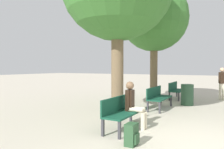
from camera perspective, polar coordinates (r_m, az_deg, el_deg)
The scene contains 9 objects.
ground_plane at distance 5.07m, azimuth 20.21°, elevation -16.50°, with size 80.00×80.00×0.00m, color beige.
bench_row_0 at distance 5.72m, azimuth 2.80°, elevation -9.23°, with size 0.52×1.67×0.83m.
bench_row_1 at distance 8.53m, azimuth 11.88°, elevation -5.56°, with size 0.52×1.67×0.83m.
bench_row_2 at distance 11.45m, azimuth 16.35°, elevation -3.68°, with size 0.52×1.67×0.83m.
tree_row_1 at distance 10.69m, azimuth 10.94°, elevation 14.24°, with size 3.15×3.15×5.48m.
person_seated at distance 5.77m, azimuth 5.70°, elevation -7.48°, with size 0.56×0.32×1.22m.
backpack at distance 4.61m, azimuth 5.15°, elevation -15.38°, with size 0.24×0.29×0.45m.
pedestrian_far at distance 11.86m, azimuth 26.79°, elevation -1.60°, with size 0.32×0.28×1.57m.
trash_bin at distance 9.69m, azimuth 19.05°, elevation -5.01°, with size 0.51×0.51×0.87m.
Camera 1 is at (0.71, -4.76, 1.60)m, focal length 35.00 mm.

